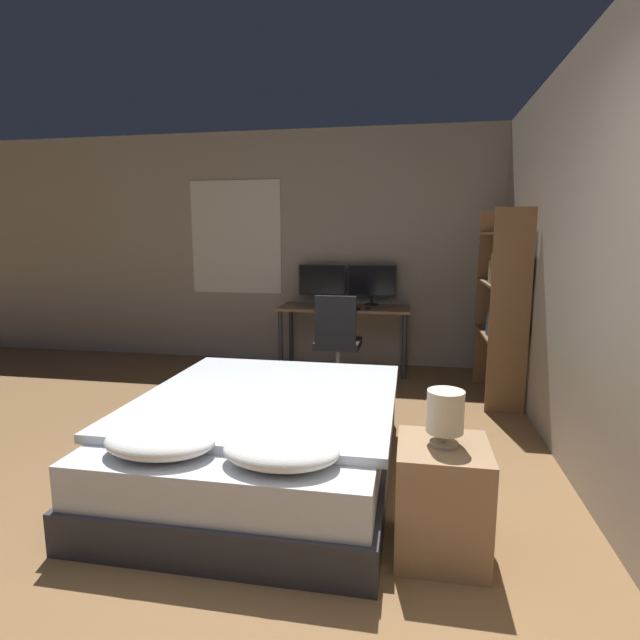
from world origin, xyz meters
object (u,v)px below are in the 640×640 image
(office_chair, at_px, (337,352))
(monitor_left, at_px, (322,281))
(bed, at_px, (265,437))
(computer_mouse, at_px, (368,308))
(keyboard, at_px, (342,308))
(bookshelf, at_px, (503,297))
(nightstand, at_px, (442,499))
(desk, at_px, (344,315))
(bedside_lamp, at_px, (445,413))
(monitor_right, at_px, (372,282))

(office_chair, bearing_deg, monitor_left, 108.97)
(bed, relative_size, computer_mouse, 28.56)
(keyboard, relative_size, bookshelf, 0.22)
(monitor_left, relative_size, bookshelf, 0.32)
(keyboard, height_order, bookshelf, bookshelf)
(nightstand, distance_m, bookshelf, 2.58)
(monitor_left, bearing_deg, desk, -34.33)
(bedside_lamp, bearing_deg, nightstand, 0.00)
(desk, relative_size, computer_mouse, 20.61)
(nightstand, distance_m, monitor_left, 3.67)
(desk, height_order, monitor_right, monitor_right)
(bedside_lamp, relative_size, keyboard, 0.69)
(monitor_right, relative_size, office_chair, 0.58)
(bed, relative_size, bookshelf, 1.16)
(monitor_right, relative_size, computer_mouse, 7.81)
(desk, height_order, keyboard, keyboard)
(bookshelf, bearing_deg, computer_mouse, 153.72)
(bedside_lamp, height_order, bookshelf, bookshelf)
(office_chair, bearing_deg, keyboard, 93.16)
(monitor_left, bearing_deg, nightstand, -70.94)
(desk, bearing_deg, bedside_lamp, -74.49)
(office_chair, bearing_deg, bookshelf, -3.48)
(nightstand, relative_size, office_chair, 0.57)
(nightstand, distance_m, computer_mouse, 3.12)
(bedside_lamp, xyz_separation_m, monitor_right, (-0.61, 3.41, 0.29))
(bed, distance_m, monitor_right, 2.93)
(bedside_lamp, xyz_separation_m, keyboard, (-0.89, 3.02, 0.04))
(monitor_left, bearing_deg, monitor_right, 0.00)
(nightstand, xyz_separation_m, office_chair, (-0.86, 2.49, 0.11))
(monitor_right, distance_m, computer_mouse, 0.46)
(nightstand, xyz_separation_m, monitor_left, (-1.18, 3.41, 0.71))
(monitor_left, bearing_deg, bed, -87.26)
(bedside_lamp, bearing_deg, bookshelf, 74.98)
(office_chair, xyz_separation_m, bookshelf, (1.51, -0.09, 0.58))
(nightstand, bearing_deg, desk, 105.51)
(bedside_lamp, relative_size, monitor_left, 0.47)
(keyboard, bearing_deg, bed, -93.58)
(nightstand, relative_size, monitor_right, 0.99)
(office_chair, bearing_deg, bedside_lamp, -70.91)
(bed, xyz_separation_m, nightstand, (1.04, -0.61, 0.02))
(computer_mouse, bearing_deg, monitor_right, 89.09)
(desk, xyz_separation_m, monitor_right, (0.29, 0.19, 0.35))
(bed, xyz_separation_m, bookshelf, (1.69, 1.79, 0.70))
(keyboard, xyz_separation_m, bookshelf, (1.54, -0.62, 0.22))
(computer_mouse, bearing_deg, office_chair, -115.32)
(bed, distance_m, keyboard, 2.47)
(monitor_left, distance_m, office_chair, 1.14)
(bedside_lamp, relative_size, desk, 0.18)
(monitor_right, bearing_deg, office_chair, -105.65)
(desk, distance_m, monitor_right, 0.49)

